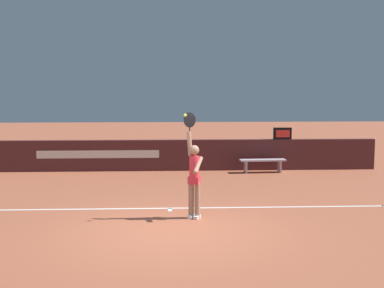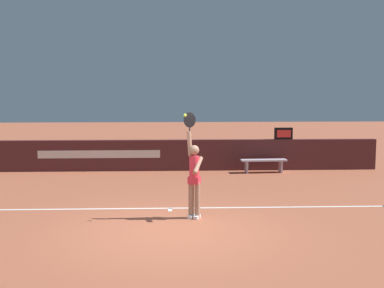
{
  "view_description": "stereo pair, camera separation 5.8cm",
  "coord_description": "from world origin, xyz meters",
  "px_view_note": "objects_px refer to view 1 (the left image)",
  "views": [
    {
      "loc": [
        -0.02,
        -10.26,
        2.96
      ],
      "look_at": [
        0.49,
        1.05,
        1.65
      ],
      "focal_mm": 48.63,
      "sensor_mm": 36.0,
      "label": 1
    },
    {
      "loc": [
        0.03,
        -10.26,
        2.96
      ],
      "look_at": [
        0.49,
        1.05,
        1.65
      ],
      "focal_mm": 48.63,
      "sensor_mm": 36.0,
      "label": 2
    }
  ],
  "objects_px": {
    "speed_display": "(282,133)",
    "courtside_bench_near": "(263,162)",
    "tennis_ball": "(185,115)",
    "tennis_player": "(194,175)"
  },
  "relations": [
    {
      "from": "speed_display",
      "to": "courtside_bench_near",
      "type": "xyz_separation_m",
      "value": [
        -0.77,
        -0.58,
        -0.92
      ]
    },
    {
      "from": "tennis_player",
      "to": "tennis_ball",
      "type": "distance_m",
      "value": 1.34
    },
    {
      "from": "tennis_player",
      "to": "tennis_ball",
      "type": "bearing_deg",
      "value": -150.95
    },
    {
      "from": "courtside_bench_near",
      "to": "speed_display",
      "type": "bearing_deg",
      "value": 36.83
    },
    {
      "from": "speed_display",
      "to": "courtside_bench_near",
      "type": "bearing_deg",
      "value": -143.17
    },
    {
      "from": "speed_display",
      "to": "courtside_bench_near",
      "type": "relative_size",
      "value": 0.4
    },
    {
      "from": "tennis_player",
      "to": "courtside_bench_near",
      "type": "bearing_deg",
      "value": 65.98
    },
    {
      "from": "tennis_player",
      "to": "tennis_ball",
      "type": "height_order",
      "value": "tennis_player"
    },
    {
      "from": "speed_display",
      "to": "tennis_ball",
      "type": "relative_size",
      "value": 9.42
    },
    {
      "from": "tennis_ball",
      "to": "courtside_bench_near",
      "type": "height_order",
      "value": "tennis_ball"
    }
  ]
}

